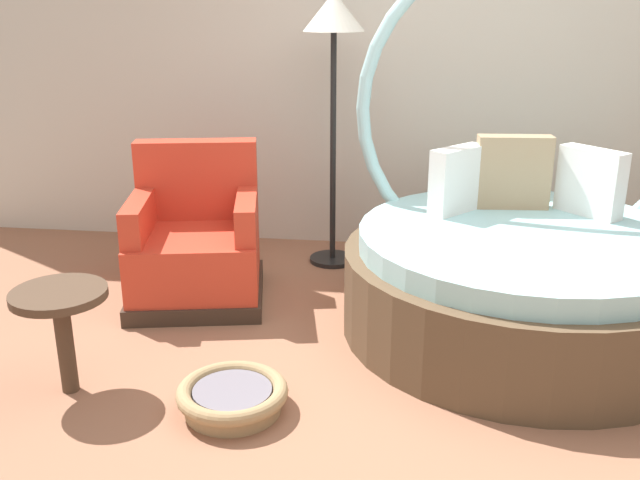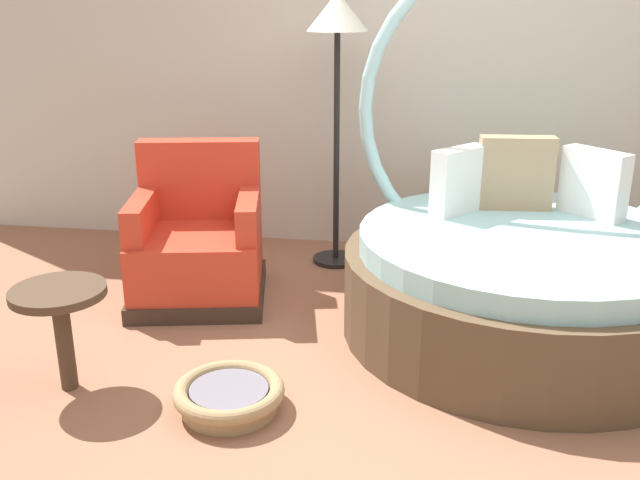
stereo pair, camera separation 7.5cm
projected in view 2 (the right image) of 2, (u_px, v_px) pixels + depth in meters
ground_plane at (443, 382)px, 3.49m from camera, size 8.00×8.00×0.02m
back_wall at (450, 58)px, 4.96m from camera, size 8.00×0.12×2.76m
round_daybed at (523, 260)px, 3.93m from camera, size 1.98×1.98×2.13m
red_armchair at (199, 245)px, 4.38m from camera, size 0.94×0.94×0.94m
pet_basket at (229, 395)px, 3.22m from camera, size 0.51×0.51×0.13m
side_table at (60, 307)px, 3.28m from camera, size 0.44×0.44×0.52m
floor_lamp at (337, 39)px, 4.55m from camera, size 0.40×0.40×1.82m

